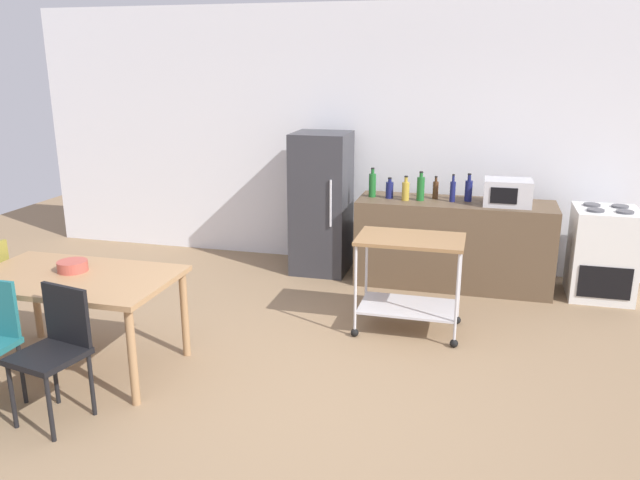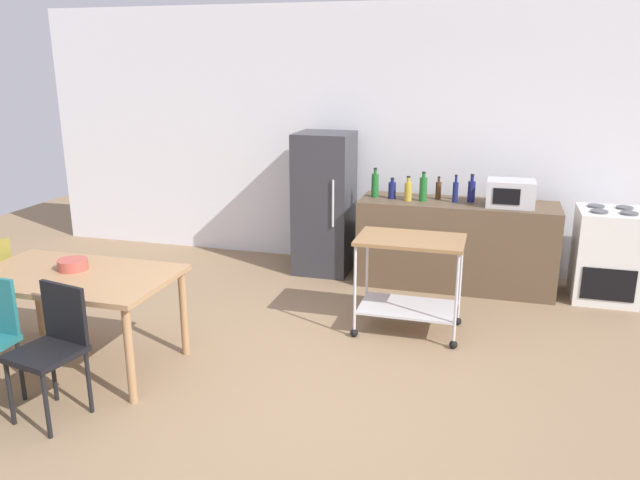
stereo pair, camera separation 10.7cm
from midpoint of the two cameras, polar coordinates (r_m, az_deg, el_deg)
The scene contains 17 objects.
ground_plane at distance 4.61m, azimuth -1.38°, elevation -13.82°, with size 12.00×12.00×0.00m, color #8C7051.
back_wall at distance 7.17m, azimuth 6.22°, elevation 9.19°, with size 8.40×0.12×2.90m, color white.
kitchen_counter at distance 6.68m, azimuth 12.69°, elevation -0.38°, with size 2.00×0.64×0.90m, color brown.
dining_table at distance 5.08m, azimuth -20.88°, elevation -3.75°, with size 1.50×0.90×0.75m.
chair_black at distance 4.48m, azimuth -22.46°, elevation -8.65°, with size 0.47×0.47×0.89m.
stove_oven at distance 6.79m, azimuth 24.98°, elevation -1.24°, with size 0.60×0.61×0.92m.
refrigerator at distance 6.92m, azimuth 0.84°, elevation 3.35°, with size 0.60×0.63×1.55m.
kitchen_cart at distance 5.44m, azimuth 8.69°, elevation -2.63°, with size 0.91×0.57×0.85m.
bottle_vinegar at distance 6.65m, azimuth 5.49°, elevation 5.01°, with size 0.08×0.08×0.31m.
bottle_soy_sauce at distance 6.60m, azimuth 7.03°, elevation 4.55°, with size 0.08×0.08×0.22m.
bottle_olive_oil at distance 6.52m, azimuth 8.48°, elevation 4.44°, with size 0.08×0.08×0.25m.
bottle_sesame_oil at distance 6.53m, azimuth 9.83°, elevation 4.63°, with size 0.08×0.08×0.30m.
bottle_soda at distance 6.65m, azimuth 11.16°, elevation 4.49°, with size 0.06×0.06×0.24m.
bottle_wine at distance 6.53m, azimuth 12.66°, elevation 4.34°, with size 0.06×0.06×0.28m.
bottle_sparkling_water at distance 6.59m, azimuth 14.05°, elevation 4.37°, with size 0.08×0.08×0.29m.
microwave at distance 6.50m, azimuth 17.39°, elevation 4.08°, with size 0.46×0.35×0.26m.
fruit_bowl at distance 5.14m, azimuth -21.00°, elevation -2.09°, with size 0.23×0.23×0.08m, color #B24C3F.
Camera 2 is at (1.25, -3.80, 2.30)m, focal length 35.21 mm.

